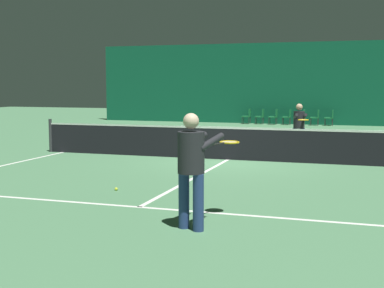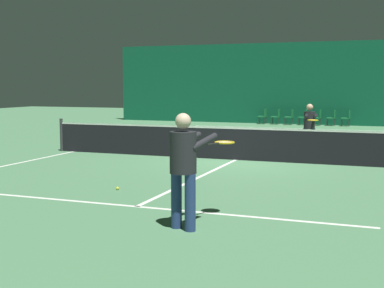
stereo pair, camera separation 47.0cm
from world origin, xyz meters
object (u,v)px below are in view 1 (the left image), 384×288
Objects in this scene: courtside_chair_5 at (316,116)px; courtside_chair_0 at (248,115)px; courtside_chair_1 at (261,115)px; player_far at (299,124)px; courtside_chair_3 at (288,116)px; courtside_chair_4 at (302,116)px; player_near at (193,162)px; tennis_ball at (116,189)px; courtside_chair_2 at (274,116)px; tennis_net at (228,142)px; courtside_chair_6 at (330,117)px.

courtside_chair_0 is at bearing -90.00° from courtside_chair_5.
courtside_chair_1 is at bearing -90.00° from courtside_chair_5.
courtside_chair_3 is (-2.00, 11.78, -0.43)m from player_far.
player_near is at bearing 2.30° from courtside_chair_4.
courtside_chair_3 reaches higher than tennis_ball.
courtside_chair_1 is at bearing 27.90° from player_near.
courtside_chair_0 reaches higher than tennis_ball.
courtside_chair_2 is 2.24m from courtside_chair_5.
tennis_net is 7.61m from player_near.
courtside_chair_6 is at bearing 90.00° from courtside_chair_5.
tennis_ball is (-2.80, -7.67, -0.88)m from player_far.
courtside_chair_1 is at bearing 97.04° from tennis_net.
courtside_chair_2 reaches higher than tennis_ball.
courtside_chair_1 and courtside_chair_6 have the same top height.
courtside_chair_3 is at bearing 24.01° from player_near.
courtside_chair_4 is (0.75, 0.00, 0.00)m from courtside_chair_3.
courtside_chair_2 is at bearing 25.96° from player_near.
courtside_chair_0 is 1.50m from courtside_chair_2.
tennis_net is at bearing 7.04° from courtside_chair_1.
player_near reaches higher than tennis_ball.
courtside_chair_2 is 2.99m from courtside_chair_6.
courtside_chair_5 is (1.50, 0.00, 0.00)m from courtside_chair_3.
player_far is at bearing 16.54° from courtside_chair_1.
tennis_net reaches higher than courtside_chair_3.
courtside_chair_2 is 1.00× the size of courtside_chair_5.
player_far is 11.85m from courtside_chair_4.
courtside_chair_4 is at bearing -90.00° from courtside_chair_6.
tennis_net is 14.29m from courtside_chair_3.
tennis_net is 14.29× the size of courtside_chair_6.
tennis_ball is (-0.79, -19.45, -0.45)m from courtside_chair_3.
courtside_chair_1 is (0.75, 0.00, 0.00)m from courtside_chair_0.
courtside_chair_1 is 12.73× the size of tennis_ball.
tennis_ball is at bearing -6.71° from courtside_chair_5.
tennis_net reaches higher than courtside_chair_0.
courtside_chair_3 is 19.47m from tennis_ball.
courtside_chair_5 is at bearing -90.00° from courtside_chair_6.
player_near is 21.77m from courtside_chair_6.
player_near is at bearing 6.21° from courtside_chair_2.
courtside_chair_1 is (-3.12, 21.76, -0.54)m from player_near.
courtside_chair_6 is (4.49, 0.00, 0.00)m from courtside_chair_0.
player_far is 1.86× the size of courtside_chair_1.
tennis_net reaches higher than courtside_chair_5.
courtside_chair_5 is (0.75, 0.00, 0.00)m from courtside_chair_4.
courtside_chair_3 is 0.75m from courtside_chair_4.
player_far is (0.38, 9.98, -0.11)m from player_near.
courtside_chair_5 is (2.24, 0.00, 0.00)m from courtside_chair_2.
courtside_chair_2 is 1.50m from courtside_chair_4.
courtside_chair_2 is 12.73× the size of tennis_ball.
tennis_net reaches higher than courtside_chair_6.
courtside_chair_6 is (1.97, 14.28, -0.03)m from tennis_net.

